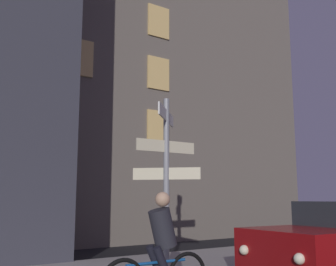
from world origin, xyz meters
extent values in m
cube|color=#9E9991|center=(0.00, 5.98, 0.07)|extent=(40.00, 2.70, 0.14)
cylinder|color=gray|center=(-0.52, 5.21, 1.85)|extent=(0.12, 0.12, 3.41)
cube|color=white|center=(-0.52, 5.21, 3.20)|extent=(1.09, 1.09, 0.24)
cube|color=beige|center=(-0.52, 5.21, 2.56)|extent=(1.41, 0.03, 0.24)
cube|color=beige|center=(-0.52, 5.21, 2.00)|extent=(1.00, 1.00, 0.24)
sphere|color=#F9EFCC|center=(-0.34, 2.20, 0.69)|extent=(0.16, 0.16, 0.16)
sphere|color=#F9EFCC|center=(-0.28, 3.32, 0.69)|extent=(0.16, 0.16, 0.16)
cylinder|color=#1959A5|center=(-1.87, 3.48, 0.61)|extent=(1.00, 0.06, 0.04)
cylinder|color=#26262D|center=(-1.77, 3.48, 1.08)|extent=(0.46, 0.33, 0.61)
sphere|color=tan|center=(-1.77, 3.48, 1.50)|extent=(0.22, 0.22, 0.22)
cylinder|color=black|center=(-1.81, 3.39, 0.58)|extent=(0.34, 0.12, 0.55)
cylinder|color=black|center=(-1.82, 3.57, 0.58)|extent=(0.34, 0.12, 0.55)
cube|color=#6B6056|center=(4.01, 14.54, 6.43)|extent=(11.96, 8.64, 12.87)
cube|color=#F2C672|center=(2.52, 10.19, 3.97)|extent=(0.90, 0.06, 1.20)
cube|color=#F2C672|center=(-0.47, 10.19, 5.95)|extent=(0.90, 0.06, 1.20)
cube|color=#F2C672|center=(2.52, 10.19, 5.95)|extent=(0.90, 0.06, 1.20)
cube|color=#F2C672|center=(2.52, 10.19, 7.92)|extent=(0.90, 0.06, 1.20)
camera|label=1|loc=(-5.12, -1.55, 1.52)|focal=43.22mm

